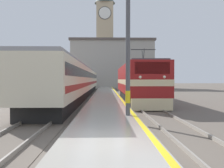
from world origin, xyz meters
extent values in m
plane|color=#60564C|center=(0.00, 30.00, 0.00)|extent=(200.00, 200.00, 0.00)
cube|color=#ADA89E|center=(0.00, 25.00, 0.20)|extent=(2.96, 140.00, 0.40)
cube|color=yellow|center=(1.33, 25.00, 0.41)|extent=(0.20, 140.00, 0.00)
cube|color=#60564C|center=(3.00, 25.00, 0.01)|extent=(2.84, 140.00, 0.02)
cube|color=gray|center=(2.28, 25.00, 0.09)|extent=(0.07, 140.00, 0.14)
cube|color=gray|center=(3.72, 25.00, 0.09)|extent=(0.07, 140.00, 0.14)
cube|color=#60564C|center=(-3.39, 25.00, 0.01)|extent=(2.83, 140.00, 0.02)
cube|color=gray|center=(-4.10, 25.00, 0.09)|extent=(0.07, 140.00, 0.14)
cube|color=gray|center=(-2.67, 25.00, 0.09)|extent=(0.07, 140.00, 0.14)
cube|color=black|center=(3.00, 18.01, 0.45)|extent=(2.46, 15.52, 0.90)
cube|color=maroon|center=(3.00, 18.01, 2.18)|extent=(2.90, 16.86, 2.56)
cube|color=beige|center=(3.00, 18.01, 1.92)|extent=(2.92, 16.88, 0.44)
cube|color=beige|center=(3.00, 9.73, 0.50)|extent=(2.75, 0.30, 0.81)
cube|color=black|center=(3.00, 9.64, 2.91)|extent=(2.32, 0.12, 0.80)
sphere|color=white|center=(2.20, 9.60, 2.31)|extent=(0.20, 0.20, 0.20)
sphere|color=white|center=(3.80, 9.60, 2.31)|extent=(0.20, 0.20, 0.20)
cube|color=#4C4C51|center=(3.00, 18.01, 3.52)|extent=(2.61, 16.02, 0.12)
cylinder|color=#333333|center=(3.00, 13.44, 4.08)|extent=(0.06, 0.63, 1.03)
cylinder|color=#333333|center=(3.00, 14.14, 4.08)|extent=(0.06, 0.63, 1.03)
cube|color=#262626|center=(3.00, 13.79, 4.58)|extent=(2.03, 0.08, 0.06)
cube|color=black|center=(-3.39, 26.00, 0.45)|extent=(2.46, 41.98, 0.90)
cube|color=beige|center=(-3.39, 26.00, 2.16)|extent=(2.90, 43.73, 2.52)
cube|color=black|center=(-3.39, 26.00, 2.67)|extent=(2.92, 42.86, 0.64)
cube|color=maroon|center=(-3.39, 26.00, 1.66)|extent=(2.92, 42.86, 0.36)
cube|color=gray|center=(-3.39, 26.00, 3.52)|extent=(2.67, 43.73, 0.20)
cylinder|color=#4C4C51|center=(1.02, 5.21, 4.90)|extent=(0.22, 0.22, 8.98)
cylinder|color=yellow|center=(1.02, 5.21, 1.30)|extent=(0.24, 0.24, 0.60)
cube|color=tan|center=(-0.24, 66.04, 11.67)|extent=(4.59, 4.59, 23.34)
cylinder|color=black|center=(-0.24, 63.73, 20.13)|extent=(3.51, 0.06, 3.51)
cylinder|color=white|center=(-0.24, 63.70, 20.13)|extent=(3.21, 0.10, 3.21)
cube|color=#A8A399|center=(1.54, 56.16, 5.51)|extent=(19.13, 9.27, 11.01)
cube|color=#564C47|center=(1.54, 56.16, 11.26)|extent=(19.73, 9.87, 0.50)
camera|label=1|loc=(-0.07, -7.51, 2.17)|focal=42.00mm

